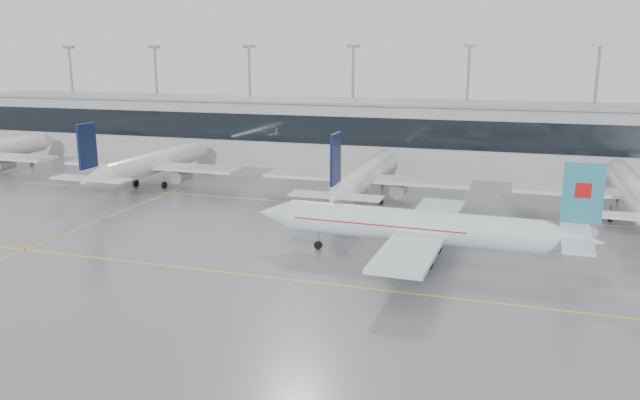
% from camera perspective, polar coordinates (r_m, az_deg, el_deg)
% --- Properties ---
extents(ground, '(320.00, 320.00, 0.00)m').
position_cam_1_polar(ground, '(59.63, -3.52, -7.20)').
color(ground, slate).
rests_on(ground, ground).
extents(taxi_line_main, '(120.00, 0.25, 0.01)m').
position_cam_1_polar(taxi_line_main, '(59.63, -3.52, -7.20)').
color(taxi_line_main, yellow).
rests_on(taxi_line_main, ground).
extents(taxi_line_north, '(120.00, 0.25, 0.01)m').
position_cam_1_polar(taxi_line_north, '(87.07, 3.58, -0.63)').
color(taxi_line_north, yellow).
rests_on(taxi_line_north, ground).
extents(taxi_line_cross, '(0.25, 60.00, 0.01)m').
position_cam_1_polar(taxi_line_cross, '(86.39, -18.70, -1.42)').
color(taxi_line_cross, yellow).
rests_on(taxi_line_cross, ground).
extents(terminal, '(180.00, 15.00, 12.00)m').
position_cam_1_polar(terminal, '(116.82, 7.48, 5.81)').
color(terminal, '#A7A7AB').
rests_on(terminal, ground).
extents(terminal_glass, '(180.00, 0.20, 5.00)m').
position_cam_1_polar(terminal_glass, '(109.26, 6.79, 6.12)').
color(terminal_glass, black).
rests_on(terminal_glass, ground).
extents(terminal_roof, '(182.00, 16.00, 0.40)m').
position_cam_1_polar(terminal_roof, '(116.20, 7.57, 8.84)').
color(terminal_roof, gray).
rests_on(terminal_roof, ground).
extents(light_masts, '(156.40, 1.00, 22.60)m').
position_cam_1_polar(light_masts, '(122.02, 8.09, 9.57)').
color(light_masts, gray).
rests_on(light_masts, ground).
extents(air_canada_jet, '(35.58, 28.20, 11.09)m').
position_cam_1_polar(air_canada_jet, '(64.52, 9.28, -2.49)').
color(air_canada_jet, silver).
rests_on(air_canada_jet, ground).
extents(parked_jet_b, '(29.64, 36.96, 11.72)m').
position_cam_1_polar(parked_jet_b, '(103.48, -15.04, 3.25)').
color(parked_jet_b, silver).
rests_on(parked_jet_b, ground).
extents(parked_jet_c, '(29.64, 36.96, 11.72)m').
position_cam_1_polar(parked_jet_c, '(89.78, 4.19, 2.21)').
color(parked_jet_c, silver).
rests_on(parked_jet_c, ground).
extents(parked_jet_d, '(29.64, 36.96, 11.72)m').
position_cam_1_polar(parked_jet_d, '(88.67, 26.76, 0.67)').
color(parked_jet_d, silver).
rests_on(parked_jet_d, ground).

